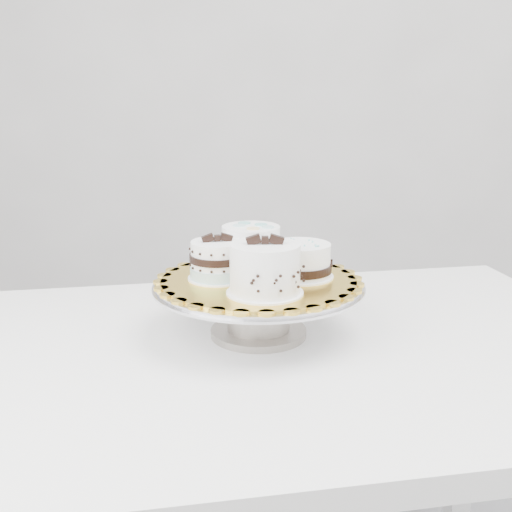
{
  "coord_description": "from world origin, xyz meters",
  "views": [
    {
      "loc": [
        -0.22,
        -0.84,
        1.16
      ],
      "look_at": [
        -0.15,
        0.2,
        0.89
      ],
      "focal_mm": 45.0,
      "sensor_mm": 36.0,
      "label": 1
    }
  ],
  "objects": [
    {
      "name": "cake_swirl",
      "position": [
        -0.14,
        0.12,
        0.89
      ],
      "size": [
        0.12,
        0.12,
        0.1
      ],
      "rotation": [
        0.0,
        0.0,
        -0.04
      ],
      "color": "white",
      "rests_on": "cake_board"
    },
    {
      "name": "table",
      "position": [
        -0.1,
        0.15,
        0.67
      ],
      "size": [
        1.27,
        0.92,
        0.75
      ],
      "rotation": [
        0.0,
        0.0,
        0.12
      ],
      "color": "white",
      "rests_on": "floor"
    },
    {
      "name": "cake_banded",
      "position": [
        -0.21,
        0.2,
        0.88
      ],
      "size": [
        0.1,
        0.1,
        0.08
      ],
      "rotation": [
        0.0,
        0.0,
        0.14
      ],
      "color": "white",
      "rests_on": "cake_board"
    },
    {
      "name": "cake_stand",
      "position": [
        -0.14,
        0.2,
        0.82
      ],
      "size": [
        0.36,
        0.36,
        0.1
      ],
      "color": "gray",
      "rests_on": "table"
    },
    {
      "name": "cake_ribbon",
      "position": [
        -0.07,
        0.21,
        0.88
      ],
      "size": [
        0.12,
        0.12,
        0.06
      ],
      "rotation": [
        0.0,
        0.0,
        -0.23
      ],
      "color": "white",
      "rests_on": "cake_board"
    },
    {
      "name": "wall_back",
      "position": [
        0.0,
        1.75,
        1.4
      ],
      "size": [
        3.5,
        0.02,
        2.8
      ],
      "primitive_type": "cube",
      "color": "silver",
      "rests_on": "floor"
    },
    {
      "name": "cake_dots",
      "position": [
        -0.15,
        0.27,
        0.89
      ],
      "size": [
        0.13,
        0.13,
        0.08
      ],
      "rotation": [
        0.0,
        0.0,
        -0.14
      ],
      "color": "white",
      "rests_on": "cake_board"
    },
    {
      "name": "cake_board",
      "position": [
        -0.14,
        0.2,
        0.85
      ],
      "size": [
        0.39,
        0.39,
        0.0
      ],
      "primitive_type": "cylinder",
      "rotation": [
        0.0,
        0.0,
        0.19
      ],
      "color": "gold",
      "rests_on": "cake_stand"
    }
  ]
}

